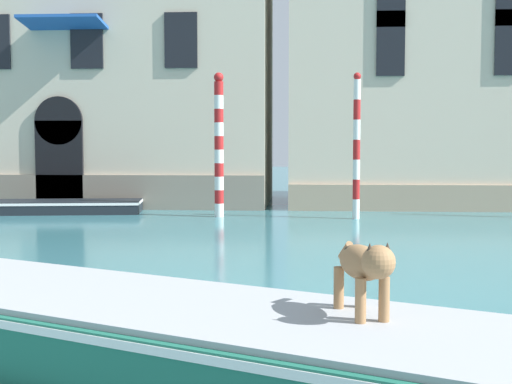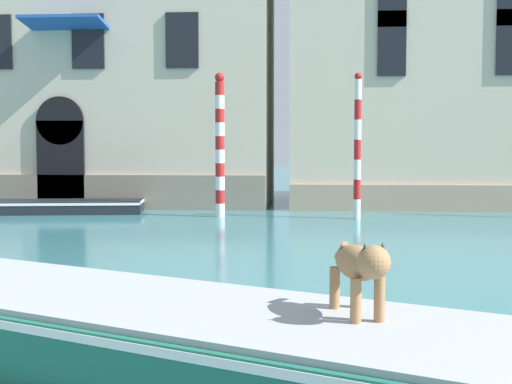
# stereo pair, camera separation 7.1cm
# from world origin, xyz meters

# --- Properties ---
(palazzo_right) EXTENTS (14.09, 6.13, 12.40)m
(palazzo_right) POSITION_xyz_m (11.92, 23.41, 6.19)
(palazzo_right) COLOR beige
(palazzo_right) RESTS_ON ground_plane
(boat_foreground) EXTENTS (8.53, 5.56, 0.70)m
(boat_foreground) POSITION_xyz_m (3.49, 4.14, 0.37)
(boat_foreground) COLOR #1E6651
(boat_foreground) RESTS_ON ground_plane
(dog_on_deck) EXTENTS (0.53, 1.07, 0.73)m
(dog_on_deck) POSITION_xyz_m (5.91, 3.37, 1.18)
(dog_on_deck) COLOR #997047
(dog_on_deck) RESTS_ON boat_foreground
(boat_moored_near_palazzo) EXTENTS (5.73, 2.35, 0.40)m
(boat_moored_near_palazzo) POSITION_xyz_m (-2.62, 19.09, 0.21)
(boat_moored_near_palazzo) COLOR black
(boat_moored_near_palazzo) RESTS_ON ground_plane
(mooring_pole_0) EXTENTS (0.29, 0.29, 4.36)m
(mooring_pole_0) POSITION_xyz_m (2.81, 18.32, 2.20)
(mooring_pole_0) COLOR white
(mooring_pole_0) RESTS_ON ground_plane
(mooring_pole_2) EXTENTS (0.22, 0.22, 4.30)m
(mooring_pole_2) POSITION_xyz_m (6.92, 18.02, 2.17)
(mooring_pole_2) COLOR white
(mooring_pole_2) RESTS_ON ground_plane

